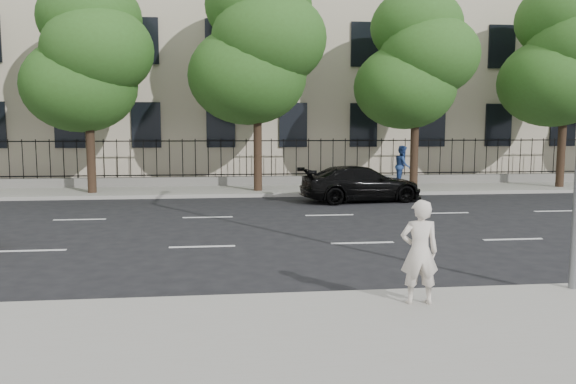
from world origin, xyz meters
The scene contains 13 objects.
ground centered at (0.00, 0.00, 0.00)m, with size 120.00×120.00×0.00m, color black.
near_sidewalk centered at (0.00, -4.00, 0.07)m, with size 60.00×4.00×0.15m, color gray.
far_sidewalk centered at (0.00, 14.00, 0.07)m, with size 60.00×4.00×0.15m, color gray.
lane_markings centered at (0.00, 4.75, 0.01)m, with size 49.60×4.62×0.01m, color silver, non-canonical shape.
masonry_building centered at (0.00, 22.95, 9.02)m, with size 34.60×12.11×18.50m.
iron_fence centered at (0.00, 15.70, 0.65)m, with size 30.00×0.50×2.20m.
tree_b centered at (-8.96, 13.36, 5.84)m, with size 5.53×5.12×8.97m.
tree_c centered at (-1.96, 13.36, 6.41)m, with size 5.89×5.50×9.80m.
tree_d centered at (5.04, 13.36, 5.84)m, with size 5.34×4.94×8.84m.
tree_e centered at (12.04, 13.36, 6.20)m, with size 5.71×5.31×9.46m.
black_sedan centered at (1.87, 10.28, 0.70)m, with size 1.95×4.79×1.39m, color black.
woman_near centered at (-0.42, -2.80, 0.97)m, with size 0.60×0.39×1.65m, color beige.
pedestrian_far centered at (4.91, 14.53, 1.09)m, with size 0.92×0.71×1.89m, color navy.
Camera 1 is at (-3.43, -11.09, 2.91)m, focal length 35.00 mm.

